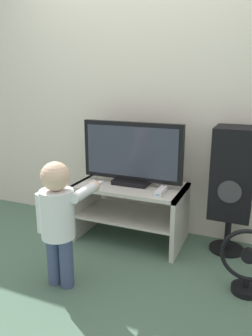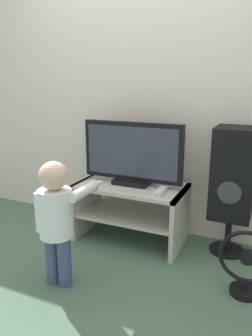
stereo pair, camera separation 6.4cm
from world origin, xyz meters
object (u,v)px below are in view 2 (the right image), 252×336
(child, at_px, (57,214))
(speaker_tower, at_px, (233,176))
(game_console, at_px, (161,192))
(floor_fan, at_px, (247,266))
(television, at_px, (132,154))
(remote_primary, at_px, (93,182))

(child, xyz_separation_m, speaker_tower, (1.00, 0.93, 0.14))
(game_console, bearing_deg, floor_fan, -22.46)
(television, height_order, remote_primary, television)
(television, xyz_separation_m, child, (-0.18, -0.83, -0.25))
(child, height_order, floor_fan, child)
(floor_fan, bearing_deg, child, -161.53)
(remote_primary, xyz_separation_m, speaker_tower, (1.13, 0.23, 0.14))
(speaker_tower, bearing_deg, remote_primary, -168.58)
(game_console, relative_size, speaker_tower, 0.17)
(game_console, bearing_deg, speaker_tower, 26.21)
(remote_primary, relative_size, floor_fan, 0.29)
(game_console, relative_size, remote_primary, 1.34)
(television, relative_size, game_console, 4.89)
(remote_primary, xyz_separation_m, floor_fan, (1.32, -0.31, -0.31))
(child, distance_m, speaker_tower, 1.37)
(game_console, xyz_separation_m, speaker_tower, (0.51, 0.25, 0.13))
(remote_primary, distance_m, floor_fan, 1.39)
(floor_fan, bearing_deg, game_console, 157.54)
(speaker_tower, bearing_deg, floor_fan, -71.05)
(television, height_order, speaker_tower, television)
(floor_fan, bearing_deg, remote_primary, 166.90)
(television, xyz_separation_m, game_console, (0.31, -0.15, -0.24))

